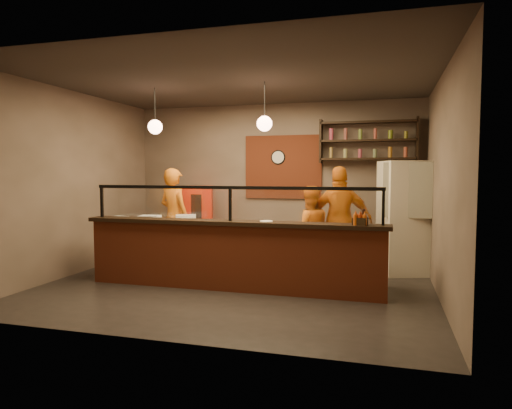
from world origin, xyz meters
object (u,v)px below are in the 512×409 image
(wall_clock, at_px, (278,157))
(fridge, at_px, (406,218))
(pizza_dough, at_px, (259,228))
(cook_mid, at_px, (309,231))
(cook_left, at_px, (174,217))
(cook_right, at_px, (340,220))
(pepper_mill, at_px, (363,217))
(red_cooler, at_px, (197,221))
(condiment_caddy, at_px, (360,221))

(wall_clock, height_order, fridge, wall_clock)
(fridge, relative_size, pizza_dough, 3.77)
(cook_mid, distance_m, pizza_dough, 1.08)
(cook_left, height_order, cook_right, cook_right)
(fridge, xyz_separation_m, pepper_mill, (-0.64, -1.96, 0.18))
(cook_right, bearing_deg, cook_mid, 18.20)
(fridge, bearing_deg, red_cooler, 155.03)
(wall_clock, height_order, condiment_caddy, wall_clock)
(fridge, bearing_deg, wall_clock, 143.88)
(wall_clock, relative_size, condiment_caddy, 1.59)
(cook_mid, distance_m, pepper_mill, 1.64)
(cook_mid, xyz_separation_m, cook_right, (0.49, 0.31, 0.17))
(cook_left, relative_size, red_cooler, 1.24)
(condiment_caddy, bearing_deg, cook_mid, 125.12)
(wall_clock, bearing_deg, cook_right, -40.66)
(cook_left, height_order, fridge, fridge)
(pizza_dough, relative_size, condiment_caddy, 2.79)
(cook_mid, height_order, fridge, fridge)
(cook_right, height_order, condiment_caddy, cook_right)
(fridge, distance_m, pepper_mill, 2.07)
(fridge, bearing_deg, cook_mid, -174.78)
(cook_left, xyz_separation_m, pepper_mill, (3.60, -1.47, 0.24))
(wall_clock, xyz_separation_m, cook_mid, (0.90, -1.50, -1.32))
(cook_left, distance_m, condiment_caddy, 3.86)
(wall_clock, relative_size, cook_left, 0.16)
(cook_left, height_order, cook_mid, cook_left)
(red_cooler, height_order, pepper_mill, red_cooler)
(cook_left, relative_size, condiment_caddy, 9.90)
(wall_clock, height_order, pepper_mill, wall_clock)
(condiment_caddy, distance_m, pepper_mill, 0.08)
(wall_clock, xyz_separation_m, condiment_caddy, (1.81, -2.81, -0.99))
(red_cooler, bearing_deg, wall_clock, -7.93)
(wall_clock, bearing_deg, red_cooler, -169.60)
(condiment_caddy, bearing_deg, red_cooler, 144.54)
(wall_clock, height_order, cook_mid, wall_clock)
(cook_left, bearing_deg, cook_mid, -163.99)
(cook_right, distance_m, condiment_caddy, 1.67)
(wall_clock, bearing_deg, condiment_caddy, -57.12)
(cook_left, bearing_deg, condiment_caddy, 177.45)
(pepper_mill, bearing_deg, cook_left, 157.76)
(cook_mid, bearing_deg, wall_clock, -82.00)
(condiment_caddy, bearing_deg, wall_clock, 122.88)
(red_cooler, distance_m, pepper_mill, 4.34)
(cook_mid, xyz_separation_m, pizza_dough, (-0.66, -0.85, 0.13))
(cook_mid, height_order, cook_right, cook_right)
(cook_mid, bearing_deg, cook_right, -171.04)
(red_cooler, height_order, pizza_dough, red_cooler)
(red_cooler, bearing_deg, cook_left, -111.25)
(cook_mid, bearing_deg, cook_left, -27.23)
(cook_right, distance_m, pizza_dough, 1.63)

